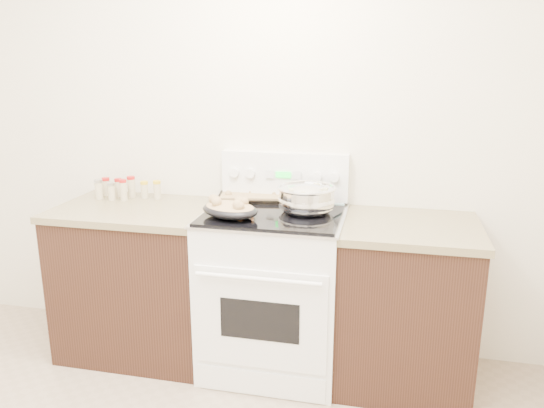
# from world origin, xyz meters

# --- Properties ---
(room_shell) EXTENTS (4.10, 3.60, 2.75)m
(room_shell) POSITION_xyz_m (0.00, 0.00, 1.70)
(room_shell) COLOR silver
(room_shell) RESTS_ON ground
(counter_left) EXTENTS (0.93, 0.67, 0.92)m
(counter_left) POSITION_xyz_m (-0.48, 1.43, 0.46)
(counter_left) COLOR black
(counter_left) RESTS_ON ground
(counter_right) EXTENTS (0.73, 0.67, 0.92)m
(counter_right) POSITION_xyz_m (1.08, 1.43, 0.46)
(counter_right) COLOR black
(counter_right) RESTS_ON ground
(kitchen_range) EXTENTS (0.78, 0.73, 1.22)m
(kitchen_range) POSITION_xyz_m (0.35, 1.42, 0.49)
(kitchen_range) COLOR white
(kitchen_range) RESTS_ON ground
(mixing_bowl) EXTENTS (0.39, 0.39, 0.19)m
(mixing_bowl) POSITION_xyz_m (0.53, 1.45, 1.02)
(mixing_bowl) COLOR silver
(mixing_bowl) RESTS_ON kitchen_range
(roasting_pan) EXTENTS (0.38, 0.33, 0.12)m
(roasting_pan) POSITION_xyz_m (0.15, 1.26, 0.99)
(roasting_pan) COLOR black
(roasting_pan) RESTS_ON kitchen_range
(baking_sheet) EXTENTS (0.49, 0.38, 0.06)m
(baking_sheet) POSITION_xyz_m (0.17, 1.69, 0.96)
(baking_sheet) COLOR black
(baking_sheet) RESTS_ON kitchen_range
(wooden_spoon) EXTENTS (0.10, 0.25, 0.04)m
(wooden_spoon) POSITION_xyz_m (0.22, 1.28, 0.95)
(wooden_spoon) COLOR #B47852
(wooden_spoon) RESTS_ON kitchen_range
(blue_ladle) EXTENTS (0.18, 0.22, 0.09)m
(blue_ladle) POSITION_xyz_m (0.59, 1.39, 0.97)
(blue_ladle) COLOR #85B1C6
(blue_ladle) RESTS_ON kitchen_range
(spice_jars) EXTENTS (0.40, 0.15, 0.13)m
(spice_jars) POSITION_xyz_m (-0.65, 1.59, 0.98)
(spice_jars) COLOR #BFB28C
(spice_jars) RESTS_ON counter_left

